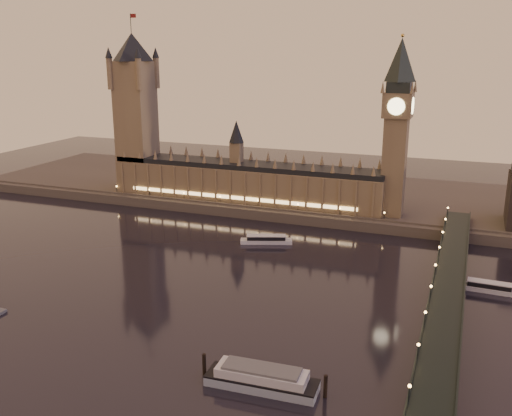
{
  "coord_description": "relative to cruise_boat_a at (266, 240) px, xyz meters",
  "views": [
    {
      "loc": [
        95.55,
        -213.63,
        102.0
      ],
      "look_at": [
        0.37,
        35.0,
        27.39
      ],
      "focal_mm": 40.0,
      "sensor_mm": 36.0,
      "label": 1
    }
  ],
  "objects": [
    {
      "name": "westminster_bridge",
      "position": [
        95.68,
        -62.23,
        3.55
      ],
      "size": [
        13.2,
        260.0,
        15.3
      ],
      "color": "black",
      "rests_on": "ground"
    },
    {
      "name": "palace_of_westminster",
      "position": [
        -36.06,
        58.76,
        19.74
      ],
      "size": [
        180.0,
        26.62,
        52.0
      ],
      "color": "brown",
      "rests_on": "ground"
    },
    {
      "name": "moored_barge",
      "position": [
        45.45,
        -129.4,
        1.19
      ],
      "size": [
        40.81,
        11.65,
        7.49
      ],
      "rotation": [
        0.0,
        0.0,
        0.05
      ],
      "color": "#8D9FB3",
      "rests_on": "ground"
    },
    {
      "name": "cruise_boat_a",
      "position": [
        0.0,
        0.0,
        0.0
      ],
      "size": [
        28.29,
        15.18,
        4.46
      ],
      "rotation": [
        0.0,
        0.0,
        0.35
      ],
      "color": "silver",
      "rests_on": "ground"
    },
    {
      "name": "cruise_boat_b",
      "position": [
        112.52,
        -25.55,
        -0.01
      ],
      "size": [
        24.34,
        7.08,
        4.45
      ],
      "rotation": [
        0.0,
        0.0,
        -0.04
      ],
      "color": "silver",
      "rests_on": "ground"
    },
    {
      "name": "victoria_tower",
      "position": [
        -115.93,
        58.77,
        63.82
      ],
      "size": [
        31.68,
        31.68,
        118.0
      ],
      "color": "brown",
      "rests_on": "ground"
    },
    {
      "name": "big_ben",
      "position": [
        58.06,
        58.76,
        61.99
      ],
      "size": [
        17.68,
        17.68,
        104.0
      ],
      "color": "brown",
      "rests_on": "ground"
    },
    {
      "name": "far_embankment",
      "position": [
        34.07,
        102.77,
        1.03
      ],
      "size": [
        560.0,
        130.0,
        6.0
      ],
      "primitive_type": "cube",
      "color": "#423D35",
      "rests_on": "ground"
    },
    {
      "name": "ground",
      "position": [
        4.07,
        -62.23,
        -1.97
      ],
      "size": [
        700.0,
        700.0,
        0.0
      ],
      "primitive_type": "plane",
      "color": "black",
      "rests_on": "ground"
    }
  ]
}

